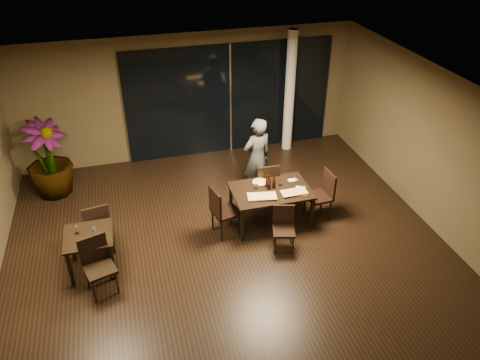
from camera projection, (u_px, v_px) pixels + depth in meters
The scene contains 31 objects.
ground at pixel (231, 255), 8.51m from camera, with size 8.00×8.00×0.00m, color black.
wall_back at pixel (188, 96), 11.02m from camera, with size 8.00×0.10×3.00m, color #4C4128.
wall_right at pixel (443, 155), 8.62m from camera, with size 0.10×8.00×3.00m, color #4C4128.
ceiling at pixel (229, 100), 6.90m from camera, with size 8.00×8.00×0.04m, color silver.
window_panel at pixel (230, 99), 11.25m from camera, with size 5.00×0.06×2.70m, color black.
column at pixel (290, 92), 11.23m from camera, with size 0.24×0.24×3.00m, color silver.
main_table at pixel (271, 193), 9.03m from camera, with size 1.50×1.00×0.75m.
side_table at pixel (89, 241), 7.89m from camera, with size 0.80×0.80×0.75m.
chair_main_far at pixel (266, 182), 9.58m from camera, with size 0.47×0.47×0.99m.
chair_main_near at pixel (284, 225), 8.50m from camera, with size 0.48×0.48×0.85m.
chair_main_left at pixel (221, 209), 8.74m from camera, with size 0.57×0.57×1.03m.
chair_main_right at pixel (323, 192), 9.26m from camera, with size 0.49×0.49×1.00m.
chair_side_far at pixel (97, 223), 8.42m from camera, with size 0.52×0.52×0.98m.
chair_side_near at pixel (97, 262), 7.54m from camera, with size 0.58×0.58×1.00m.
diner at pixel (257, 158), 9.75m from camera, with size 0.60×0.40×1.78m, color #2C2E31.
potted_plant at pixel (48, 159), 9.80m from camera, with size 0.92×0.92×1.69m, color #1C4A18.
pizza_board_left at pixel (262, 197), 8.76m from camera, with size 0.54×0.27×0.01m, color #422415.
pizza_board_right at pixel (294, 193), 8.87m from camera, with size 0.50×0.25×0.01m, color #442716.
oblong_pizza_left at pixel (262, 197), 8.75m from camera, with size 0.52×0.25×0.02m, color maroon, non-canonical shape.
oblong_pizza_right at pixel (294, 192), 8.87m from camera, with size 0.48×0.23×0.02m, color maroon, non-canonical shape.
round_pizza at pixel (260, 182), 9.20m from camera, with size 0.29×0.29×0.01m, color #AE2613.
bottle_a at pixel (269, 182), 8.93m from camera, with size 0.07×0.07×0.31m, color black, non-canonical shape.
bottle_b at pixel (274, 182), 8.97m from camera, with size 0.06×0.06×0.29m, color black, non-canonical shape.
bottle_c at pixel (268, 179), 8.99m from camera, with size 0.08×0.08×0.35m, color black, non-canonical shape.
tumbler_left at pixel (256, 187), 9.00m from camera, with size 0.07×0.07×0.08m, color white.
tumbler_right at pixel (280, 183), 9.11m from camera, with size 0.08×0.08×0.10m, color white.
napkin_near at pixel (300, 188), 9.03m from camera, with size 0.18×0.10×0.01m, color white.
napkin_far at pixel (293, 180), 9.27m from camera, with size 0.18×0.10×0.01m, color white.
wine_glass_a at pixel (77, 230), 7.81m from camera, with size 0.07×0.07×0.17m, color white, non-canonical shape.
wine_glass_b at pixel (94, 232), 7.76m from camera, with size 0.08×0.08×0.17m, color white, non-canonical shape.
side_napkin at pixel (88, 242), 7.66m from camera, with size 0.18×0.11×0.01m, color white.
Camera 1 is at (-1.56, -6.28, 5.69)m, focal length 35.00 mm.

